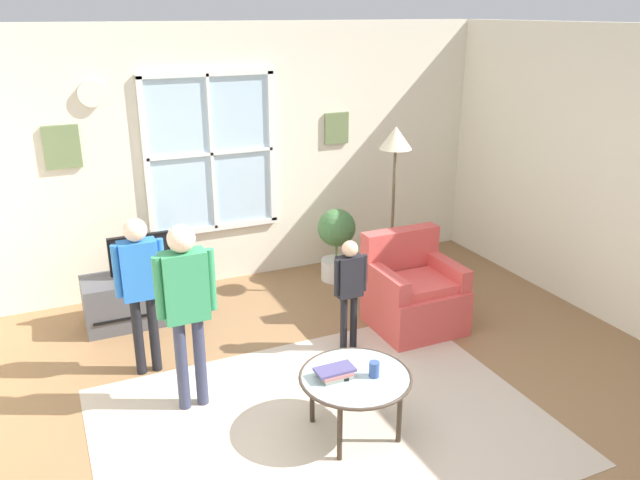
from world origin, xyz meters
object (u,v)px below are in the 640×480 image
(television, at_px, (140,254))
(floor_lamp, at_px, (395,155))
(cup, at_px, (374,369))
(person_black_shirt, at_px, (349,283))
(armchair, at_px, (413,293))
(person_green_shirt, at_px, (186,297))
(tv_stand, at_px, (144,297))
(coffee_table, at_px, (355,379))
(remote_near_books, at_px, (344,375))
(potted_plant_by_window, at_px, (337,239))
(person_blue_shirt, at_px, (140,279))
(book_stack, at_px, (335,372))

(television, height_order, floor_lamp, floor_lamp)
(cup, height_order, person_black_shirt, person_black_shirt)
(television, xyz_separation_m, cup, (1.14, -2.39, -0.17))
(armchair, bearing_deg, person_green_shirt, -168.83)
(person_green_shirt, bearing_deg, tv_stand, 92.90)
(person_black_shirt, xyz_separation_m, floor_lamp, (0.94, 0.90, 0.82))
(television, bearing_deg, armchair, -26.85)
(coffee_table, bearing_deg, armchair, 44.52)
(tv_stand, bearing_deg, remote_near_books, -67.54)
(person_black_shirt, relative_size, floor_lamp, 0.58)
(armchair, distance_m, potted_plant_by_window, 1.29)
(person_green_shirt, bearing_deg, coffee_table, -39.12)
(remote_near_books, xyz_separation_m, floor_lamp, (1.49, 1.92, 0.99))
(person_green_shirt, xyz_separation_m, floor_lamp, (2.37, 1.18, 0.56))
(potted_plant_by_window, bearing_deg, person_blue_shirt, -154.14)
(remote_near_books, xyz_separation_m, potted_plant_by_window, (1.12, 2.44, 0.00))
(coffee_table, distance_m, potted_plant_by_window, 2.68)
(coffee_table, bearing_deg, person_blue_shirt, 129.87)
(coffee_table, height_order, person_blue_shirt, person_blue_shirt)
(coffee_table, distance_m, floor_lamp, 2.62)
(television, xyz_separation_m, person_blue_shirt, (-0.14, -0.94, 0.15))
(television, xyz_separation_m, floor_lamp, (2.45, -0.39, 0.78))
(person_blue_shirt, height_order, person_black_shirt, person_blue_shirt)
(television, height_order, person_blue_shirt, person_blue_shirt)
(armchair, bearing_deg, cup, -131.39)
(person_blue_shirt, height_order, person_green_shirt, person_green_shirt)
(potted_plant_by_window, bearing_deg, cup, -110.30)
(tv_stand, height_order, television, television)
(coffee_table, height_order, potted_plant_by_window, potted_plant_by_window)
(television, relative_size, person_black_shirt, 0.55)
(television, relative_size, coffee_table, 0.72)
(remote_near_books, height_order, person_green_shirt, person_green_shirt)
(coffee_table, bearing_deg, book_stack, 159.22)
(armchair, relative_size, person_green_shirt, 0.61)
(remote_near_books, xyz_separation_m, person_green_shirt, (-0.88, 0.74, 0.43))
(floor_lamp, bearing_deg, potted_plant_by_window, 125.74)
(remote_near_books, distance_m, person_black_shirt, 1.17)
(person_green_shirt, bearing_deg, television, 92.90)
(person_green_shirt, distance_m, person_black_shirt, 1.48)
(tv_stand, bearing_deg, person_blue_shirt, -98.31)
(television, distance_m, person_green_shirt, 1.58)
(television, bearing_deg, person_black_shirt, -40.48)
(potted_plant_by_window, xyz_separation_m, floor_lamp, (0.37, -0.52, 0.99))
(book_stack, relative_size, person_blue_shirt, 0.20)
(person_green_shirt, bearing_deg, person_blue_shirt, 109.20)
(potted_plant_by_window, bearing_deg, coffee_table, -112.99)
(television, bearing_deg, cup, -64.52)
(cup, bearing_deg, armchair, 48.61)
(tv_stand, relative_size, book_stack, 4.10)
(floor_lamp, bearing_deg, person_black_shirt, -136.21)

